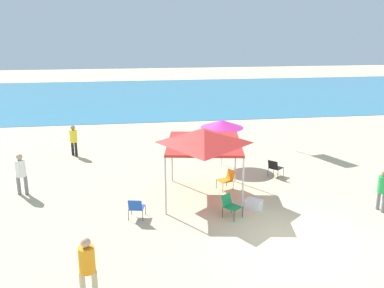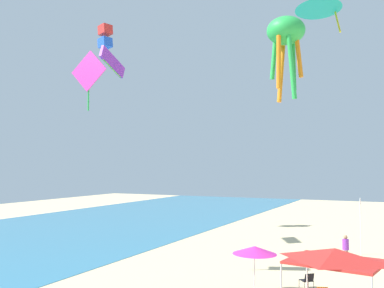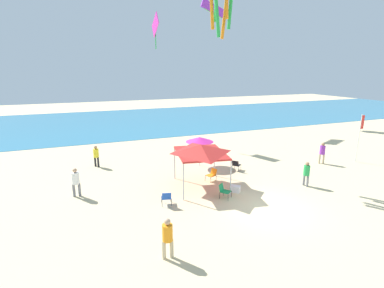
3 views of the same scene
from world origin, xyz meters
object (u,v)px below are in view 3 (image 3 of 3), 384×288
object	(u,v)px
folding_chair_facing_ocean	(167,197)
folding_chair_left_of_tent	(224,190)
person_watching_sky	(307,172)
kite_parafoil_purple	(213,9)
person_by_tent	(96,154)
person_kite_handler	(322,151)
canopy_tent	(201,149)
beach_umbrella	(200,139)
person_far_stroller	(76,180)
person_near_umbrella	(168,235)
banner_flag	(360,134)
folding_chair_right_of_tent	(236,165)
kite_diamond_magenta	(155,26)
cooler_box	(235,189)
folding_chair_near_cooler	(212,174)

from	to	relation	value
folding_chair_facing_ocean	folding_chair_left_of_tent	size ratio (longest dim) A/B	1.00
person_watching_sky	kite_parafoil_purple	world-z (taller)	kite_parafoil_purple
person_by_tent	person_kite_handler	bearing A→B (deg)	27.10
canopy_tent	kite_parafoil_purple	xyz separation A→B (m)	(9.30, 17.99, 11.88)
beach_umbrella	kite_parafoil_purple	size ratio (longest dim) A/B	0.67
folding_chair_left_of_tent	person_far_stroller	xyz separation A→B (m)	(-7.99, 3.35, 0.56)
beach_umbrella	person_near_umbrella	size ratio (longest dim) A/B	1.34
person_watching_sky	person_far_stroller	world-z (taller)	person_far_stroller
banner_flag	folding_chair_right_of_tent	bearing A→B (deg)	170.44
folding_chair_left_of_tent	kite_diamond_magenta	size ratio (longest dim) A/B	0.23
cooler_box	canopy_tent	bearing A→B (deg)	136.72
person_watching_sky	person_far_stroller	distance (m)	14.22
beach_umbrella	kite_diamond_magenta	world-z (taller)	kite_diamond_magenta
person_near_umbrella	kite_diamond_magenta	world-z (taller)	kite_diamond_magenta
beach_umbrella	person_by_tent	bearing A→B (deg)	160.19
banner_flag	person_far_stroller	distance (m)	21.32
beach_umbrella	folding_chair_near_cooler	bearing A→B (deg)	-98.11
banner_flag	folding_chair_near_cooler	bearing A→B (deg)	177.48
canopy_tent	person_far_stroller	xyz separation A→B (m)	(-7.38, 1.33, -1.45)
folding_chair_right_of_tent	person_near_umbrella	size ratio (longest dim) A/B	0.47
person_watching_sky	person_kite_handler	world-z (taller)	person_kite_handler
folding_chair_right_of_tent	person_kite_handler	size ratio (longest dim) A/B	0.48
folding_chair_right_of_tent	folding_chair_near_cooler	bearing A→B (deg)	74.20
person_far_stroller	kite_parafoil_purple	size ratio (longest dim) A/B	0.51
person_by_tent	folding_chair_right_of_tent	bearing A→B (deg)	19.68
folding_chair_near_cooler	person_kite_handler	bearing A→B (deg)	70.41
banner_flag	person_kite_handler	bearing A→B (deg)	167.17
canopy_tent	folding_chair_near_cooler	bearing A→B (deg)	30.58
cooler_box	person_near_umbrella	bearing A→B (deg)	-140.80
cooler_box	kite_diamond_magenta	distance (m)	18.77
folding_chair_near_cooler	person_kite_handler	xyz separation A→B (m)	(9.72, 0.12, 0.53)
canopy_tent	person_kite_handler	bearing A→B (deg)	4.19
folding_chair_facing_ocean	person_far_stroller	distance (m)	5.55
folding_chair_left_of_tent	cooler_box	size ratio (longest dim) A/B	1.12
person_by_tent	kite_parafoil_purple	world-z (taller)	kite_parafoil_purple
folding_chair_left_of_tent	banner_flag	size ratio (longest dim) A/B	0.21
beach_umbrella	banner_flag	bearing A→B (deg)	-17.17
person_near_umbrella	cooler_box	bearing A→B (deg)	-135.46
folding_chair_facing_ocean	person_watching_sky	distance (m)	9.16
person_kite_handler	folding_chair_left_of_tent	bearing A→B (deg)	-137.78
beach_umbrella	folding_chair_facing_ocean	bearing A→B (deg)	-127.83
person_far_stroller	cooler_box	bearing A→B (deg)	-6.31
canopy_tent	kite_diamond_magenta	world-z (taller)	kite_diamond_magenta
person_far_stroller	kite_diamond_magenta	size ratio (longest dim) A/B	0.50
beach_umbrella	person_by_tent	distance (m)	8.04
person_by_tent	person_watching_sky	world-z (taller)	person_by_tent
person_by_tent	kite_diamond_magenta	distance (m)	14.23
folding_chair_right_of_tent	cooler_box	xyz separation A→B (m)	(-2.01, -3.39, -0.27)
banner_flag	person_far_stroller	bearing A→B (deg)	176.72
folding_chair_near_cooler	kite_parafoil_purple	distance (m)	23.65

